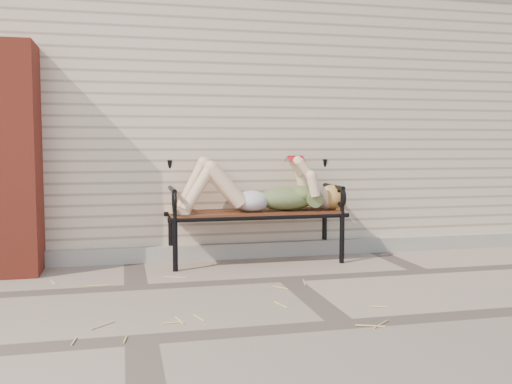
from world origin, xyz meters
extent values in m
plane|color=gray|center=(0.00, 0.00, 0.00)|extent=(80.00, 80.00, 0.00)
cube|color=beige|center=(0.00, 3.00, 1.50)|extent=(8.00, 4.00, 3.00)
cube|color=gray|center=(0.00, 0.97, 0.07)|extent=(8.00, 0.10, 0.15)
cube|color=maroon|center=(-2.30, 0.75, 1.00)|extent=(0.50, 0.50, 2.00)
cylinder|color=black|center=(-0.90, 0.51, 0.24)|extent=(0.05, 0.05, 0.48)
cylinder|color=black|center=(-0.90, 1.00, 0.24)|extent=(0.05, 0.05, 0.48)
cylinder|color=black|center=(0.69, 0.51, 0.24)|extent=(0.05, 0.05, 0.48)
cylinder|color=black|center=(0.69, 1.00, 0.24)|extent=(0.05, 0.05, 0.48)
cube|color=brown|center=(-0.11, 0.75, 0.48)|extent=(1.62, 0.52, 0.03)
cylinder|color=black|center=(-0.11, 0.51, 0.46)|extent=(1.71, 0.04, 0.04)
cylinder|color=black|center=(-0.11, 1.00, 0.46)|extent=(1.71, 0.04, 0.04)
torus|color=black|center=(-0.11, 1.11, 1.01)|extent=(0.29, 0.04, 0.29)
ellipsoid|color=#0A324A|center=(0.19, 0.72, 0.61)|extent=(0.58, 0.33, 0.22)
ellipsoid|color=#0A324A|center=(0.32, 0.72, 0.65)|extent=(0.28, 0.32, 0.17)
ellipsoid|color=silver|center=(-0.15, 0.72, 0.59)|extent=(0.32, 0.36, 0.20)
sphere|color=beige|center=(0.61, 0.72, 0.61)|extent=(0.24, 0.24, 0.24)
ellipsoid|color=#C08D48|center=(0.66, 0.72, 0.61)|extent=(0.27, 0.27, 0.25)
cube|color=maroon|center=(0.28, 0.72, 1.02)|extent=(0.15, 0.02, 0.02)
cube|color=beige|center=(0.28, 0.68, 0.99)|extent=(0.15, 0.09, 0.05)
cube|color=beige|center=(0.28, 0.77, 0.99)|extent=(0.15, 0.09, 0.05)
cube|color=maroon|center=(0.28, 0.67, 0.99)|extent=(0.16, 0.10, 0.06)
cube|color=maroon|center=(0.28, 0.77, 0.99)|extent=(0.16, 0.10, 0.06)
cylinder|color=tan|center=(-0.40, -0.42, 0.01)|extent=(0.15, 0.12, 0.01)
cylinder|color=tan|center=(-2.05, -0.04, 0.01)|extent=(0.04, 0.10, 0.01)
cylinder|color=tan|center=(-1.02, 0.23, 0.01)|extent=(0.17, 0.07, 0.01)
cylinder|color=tan|center=(-0.40, -1.29, 0.01)|extent=(0.06, 0.12, 0.01)
cylinder|color=tan|center=(0.02, -0.51, 0.01)|extent=(0.09, 0.12, 0.01)
cylinder|color=tan|center=(-0.01, 0.11, 0.01)|extent=(0.11, 0.17, 0.01)
cylinder|color=tan|center=(-1.49, -0.84, 0.01)|extent=(0.10, 0.03, 0.01)
cylinder|color=tan|center=(-1.63, -0.34, 0.01)|extent=(0.12, 0.16, 0.01)
cylinder|color=tan|center=(-0.71, -1.17, 0.01)|extent=(0.16, 0.03, 0.01)
cylinder|color=tan|center=(0.27, -0.82, 0.01)|extent=(0.15, 0.03, 0.01)
cylinder|color=tan|center=(-0.01, -0.70, 0.01)|extent=(0.11, 0.11, 0.01)
cylinder|color=tan|center=(-2.04, 0.24, 0.01)|extent=(0.03, 0.17, 0.01)
camera|label=1|loc=(-1.34, -4.53, 1.12)|focal=40.00mm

